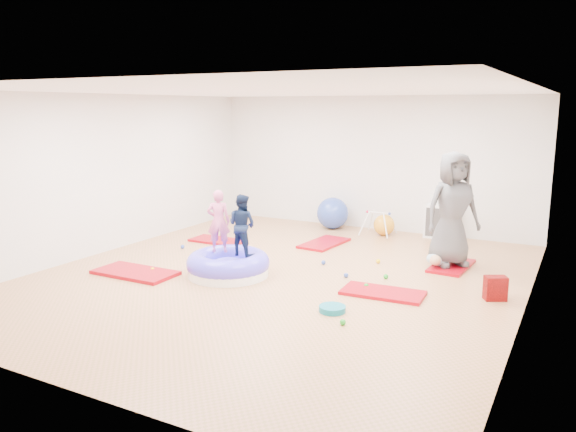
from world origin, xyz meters
The scene contains 19 objects.
room centered at (0.00, 0.00, 1.40)m, with size 7.01×8.01×2.81m.
gym_mat_front_left centered at (-2.04, -0.96, 0.03)m, with size 1.31×0.66×0.05m, color #A6001E.
gym_mat_mid_left centered at (-2.15, 1.43, 0.02)m, with size 1.06×0.53×0.04m, color #A6001E.
gym_mat_center_back centered at (-0.24, 2.20, 0.02)m, with size 1.13×0.57×0.05m, color #A6001E.
gym_mat_right centered at (1.69, -0.05, 0.02)m, with size 1.13×0.56×0.05m, color #A6001E.
gym_mat_rear_right centered at (2.23, 1.78, 0.02)m, with size 1.07×0.54×0.04m, color #A6001E.
inflatable_cushion centered at (-0.72, -0.32, 0.16)m, with size 1.29×1.29×0.41m.
child_pink centered at (-0.96, -0.21, 0.87)m, with size 0.36×0.24×0.99m, color #D55E90.
child_navy centered at (-0.53, -0.20, 0.85)m, with size 0.46×0.36×0.95m, color #0E1936.
adult_caregiver centered at (2.20, 1.77, 0.97)m, with size 0.90×0.59×1.84m, color #46474A.
infant centered at (2.05, 1.57, 0.16)m, with size 0.37×0.38×0.22m.
ball_pit_balls centered at (0.33, 0.26, 0.04)m, with size 4.11×2.86×0.08m.
exercise_ball_blue centered at (-0.67, 3.57, 0.34)m, with size 0.67×0.67×0.67m, color #2B45A5.
exercise_ball_orange centered at (0.51, 3.48, 0.21)m, with size 0.43×0.43×0.43m, color orange.
infant_play_gym centered at (0.40, 3.41, 0.32)m, with size 0.63×0.60×0.48m.
cube_shelf centered at (1.60, 3.79, 0.33)m, with size 0.66×0.33×0.66m.
balance_disc centered at (1.34, -1.00, 0.04)m, with size 0.34×0.34×0.08m, color #0D6F86.
backpack centered at (3.10, 0.45, 0.17)m, with size 0.29×0.18×0.33m, color #A70605.
yellow_toy centered at (-2.11, -1.16, 0.02)m, with size 0.22×0.22×0.03m, color yellow.
Camera 1 is at (4.05, -7.26, 2.58)m, focal length 35.00 mm.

